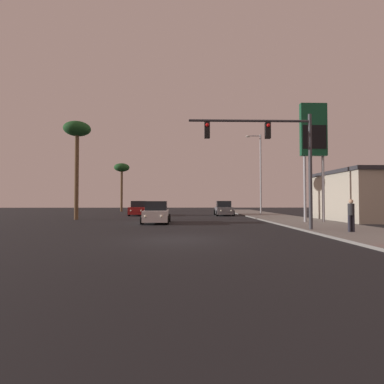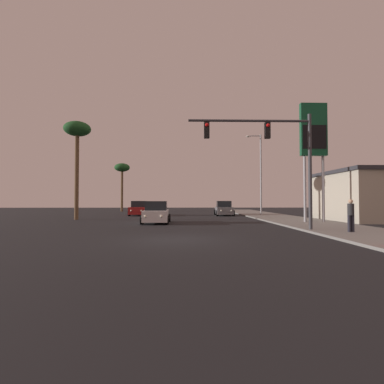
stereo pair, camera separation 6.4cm
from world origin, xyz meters
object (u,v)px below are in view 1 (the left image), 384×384
object	(u,v)px
traffic_light_mast	(276,148)
palm_tree_near	(77,134)
car_grey	(224,209)
street_lamp	(260,170)
palm_tree_far	(122,170)
car_red	(139,209)
pedestrian_on_sidewalk	(351,214)
car_white	(156,213)
gas_station_sign	(313,136)

from	to	relation	value
traffic_light_mast	palm_tree_near	xyz separation A→B (m)	(-14.89, 10.62, 3.04)
car_grey	street_lamp	size ratio (longest dim) A/B	0.48
palm_tree_far	car_red	bearing A→B (deg)	-69.59
street_lamp	car_grey	bearing A→B (deg)	158.82
pedestrian_on_sidewalk	street_lamp	bearing A→B (deg)	90.50
car_red	traffic_light_mast	size ratio (longest dim) A/B	0.62
street_lamp	traffic_light_mast	bearing A→B (deg)	-101.22
car_grey	pedestrian_on_sidewalk	xyz separation A→B (m)	(4.00, -19.45, 0.27)
car_grey	car_white	distance (m)	13.39
traffic_light_mast	palm_tree_far	xyz separation A→B (m)	(-15.00, 30.62, 1.86)
street_lamp	pedestrian_on_sidewalk	world-z (taller)	street_lamp
gas_station_sign	palm_tree_far	world-z (taller)	gas_station_sign
car_red	palm_tree_near	world-z (taller)	palm_tree_near
traffic_light_mast	palm_tree_near	bearing A→B (deg)	144.50
car_white	pedestrian_on_sidewalk	size ratio (longest dim) A/B	2.60
car_grey	palm_tree_far	bearing A→B (deg)	-39.23
car_white	car_grey	bearing A→B (deg)	-121.94
car_grey	pedestrian_on_sidewalk	world-z (taller)	pedestrian_on_sidewalk
pedestrian_on_sidewalk	palm_tree_near	world-z (taller)	palm_tree_near
car_grey	palm_tree_near	xyz separation A→B (m)	(-14.31, -7.35, 6.98)
street_lamp	gas_station_sign	xyz separation A→B (m)	(1.41, -10.78, 1.50)
street_lamp	pedestrian_on_sidewalk	xyz separation A→B (m)	(0.16, -17.96, -4.08)
car_white	pedestrian_on_sidewalk	distance (m)	13.29
traffic_light_mast	street_lamp	xyz separation A→B (m)	(3.27, 16.48, 0.41)
pedestrian_on_sidewalk	palm_tree_far	xyz separation A→B (m)	(-18.43, 32.10, 5.54)
car_grey	pedestrian_on_sidewalk	distance (m)	19.86
car_white	palm_tree_far	xyz separation A→B (m)	(-7.72, 24.24, 5.81)
palm_tree_near	gas_station_sign	bearing A→B (deg)	-14.12
street_lamp	palm_tree_near	bearing A→B (deg)	-162.13
car_grey	car_red	xyz separation A→B (m)	(-9.82, 0.27, 0.00)
palm_tree_far	car_grey	bearing A→B (deg)	-41.26
gas_station_sign	palm_tree_far	bearing A→B (deg)	128.29
car_red	palm_tree_far	bearing A→B (deg)	-69.34
traffic_light_mast	palm_tree_near	distance (m)	18.54
gas_station_sign	pedestrian_on_sidewalk	bearing A→B (deg)	-99.88
car_white	street_lamp	world-z (taller)	street_lamp
car_red	palm_tree_near	bearing A→B (deg)	59.70
car_white	palm_tree_near	distance (m)	11.16
car_grey	traffic_light_mast	world-z (taller)	traffic_light_mast
car_white	gas_station_sign	distance (m)	13.33
gas_station_sign	palm_tree_near	distance (m)	20.21
traffic_light_mast	palm_tree_far	bearing A→B (deg)	116.10
car_grey	palm_tree_far	distance (m)	20.05
street_lamp	palm_tree_near	world-z (taller)	street_lamp
car_red	traffic_light_mast	distance (m)	21.36
traffic_light_mast	gas_station_sign	world-z (taller)	gas_station_sign
car_white	gas_station_sign	size ratio (longest dim) A/B	0.48
gas_station_sign	palm_tree_near	xyz separation A→B (m)	(-19.57, 4.92, 1.13)
car_white	gas_station_sign	bearing A→B (deg)	174.85
car_red	gas_station_sign	xyz separation A→B (m)	(15.07, -12.54, 5.86)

